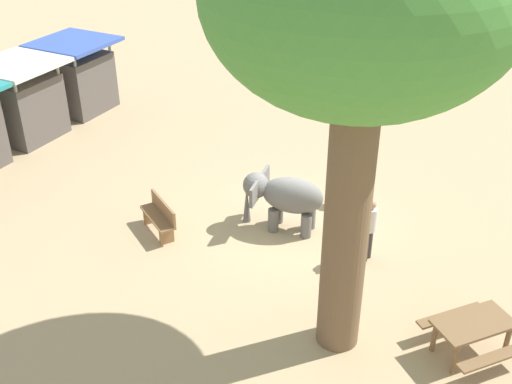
# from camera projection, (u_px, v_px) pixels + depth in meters

# --- Properties ---
(ground_plane) EXTENTS (60.00, 60.00, 0.00)m
(ground_plane) POSITION_uv_depth(u_px,v_px,m) (290.00, 228.00, 15.95)
(ground_plane) COLOR tan
(elephant) EXTENTS (1.41, 2.11, 1.45)m
(elephant) POSITION_uv_depth(u_px,v_px,m) (284.00, 196.00, 15.49)
(elephant) COLOR slate
(elephant) RESTS_ON ground_plane
(person_handler) EXTENTS (0.50, 0.32, 1.62)m
(person_handler) POSITION_uv_depth(u_px,v_px,m) (370.00, 225.00, 14.31)
(person_handler) COLOR #3F3833
(person_handler) RESTS_ON ground_plane
(wooden_bench) EXTENTS (1.09, 1.40, 0.88)m
(wooden_bench) POSITION_uv_depth(u_px,v_px,m) (160.00, 216.00, 15.54)
(wooden_bench) COLOR olive
(wooden_bench) RESTS_ON ground_plane
(picnic_table_near) EXTENTS (2.10, 2.10, 0.78)m
(picnic_table_near) POSITION_uv_depth(u_px,v_px,m) (472.00, 330.00, 11.84)
(picnic_table_near) COLOR brown
(picnic_table_near) RESTS_ON ground_plane
(market_stall_white) EXTENTS (2.50, 2.50, 2.52)m
(market_stall_white) POSITION_uv_depth(u_px,v_px,m) (24.00, 104.00, 20.10)
(market_stall_white) COLOR #59514C
(market_stall_white) RESTS_ON ground_plane
(market_stall_blue) EXTENTS (2.50, 2.50, 2.52)m
(market_stall_blue) POSITION_uv_depth(u_px,v_px,m) (79.00, 79.00, 22.10)
(market_stall_blue) COLOR #59514C
(market_stall_blue) RESTS_ON ground_plane
(feed_bucket) EXTENTS (0.36, 0.36, 0.32)m
(feed_bucket) POSITION_uv_depth(u_px,v_px,m) (332.00, 201.00, 16.77)
(feed_bucket) COLOR gray
(feed_bucket) RESTS_ON ground_plane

